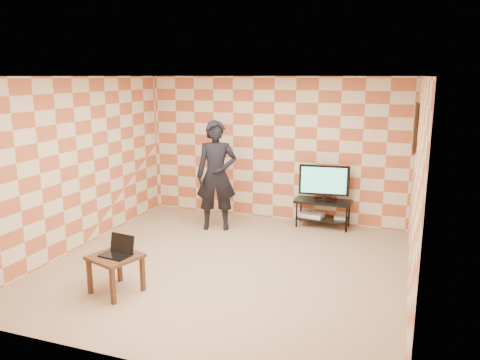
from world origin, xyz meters
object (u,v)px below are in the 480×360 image
tv_stand (323,207)px  person (216,176)px  tv (324,181)px  side_table (115,262)px

tv_stand → person: size_ratio=0.52×
person → tv: bearing=3.2°
tv → person: size_ratio=0.46×
side_table → person: person is taller
tv_stand → tv: bearing=-96.5°
tv_stand → side_table: 4.07m
side_table → person: (0.23, 2.81, 0.57)m
tv_stand → tv: (-0.00, -0.00, 0.49)m
tv_stand → person: 2.03m
tv → person: (-1.79, -0.72, 0.12)m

